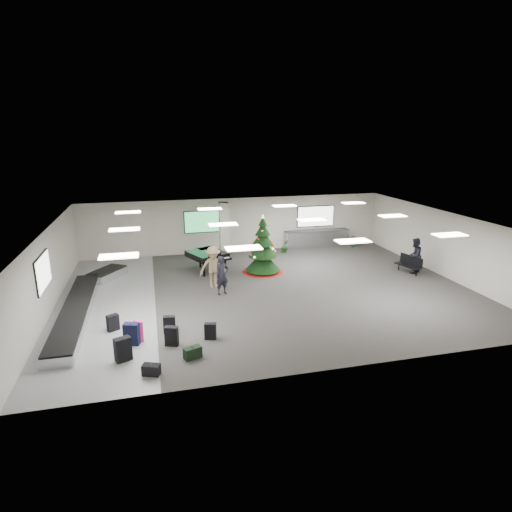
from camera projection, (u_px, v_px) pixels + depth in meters
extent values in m
plane|color=#34322F|center=(268.00, 290.00, 19.37)|extent=(18.00, 18.00, 0.00)
cube|color=beige|center=(237.00, 225.00, 25.45)|extent=(18.00, 0.02, 3.20)
cube|color=beige|center=(334.00, 321.00, 12.40)|extent=(18.00, 0.02, 3.20)
cube|color=beige|center=(48.00, 272.00, 16.82)|extent=(0.02, 14.00, 3.20)
cube|color=beige|center=(444.00, 244.00, 21.03)|extent=(0.02, 14.00, 3.20)
cube|color=silver|center=(269.00, 221.00, 18.48)|extent=(18.00, 14.00, 0.02)
cube|color=gray|center=(106.00, 305.00, 17.73)|extent=(4.00, 14.00, 0.01)
cube|color=beige|center=(224.00, 231.00, 23.91)|extent=(0.50, 0.50, 3.20)
cube|color=green|center=(203.00, 222.00, 24.85)|extent=(2.20, 0.08, 1.30)
cube|color=white|center=(316.00, 216.00, 26.49)|extent=(2.40, 0.08, 1.30)
cube|color=white|center=(43.00, 272.00, 15.81)|extent=(0.08, 2.10, 1.30)
cube|color=white|center=(119.00, 256.00, 13.37)|extent=(1.20, 0.60, 0.04)
cube|color=white|center=(124.00, 229.00, 17.10)|extent=(1.20, 0.60, 0.04)
cube|color=white|center=(128.00, 212.00, 20.83)|extent=(1.20, 0.60, 0.04)
cube|color=white|center=(244.00, 248.00, 14.30)|extent=(1.20, 0.60, 0.04)
cube|color=white|center=(223.00, 224.00, 18.03)|extent=(1.20, 0.60, 0.04)
cube|color=white|center=(210.00, 209.00, 21.76)|extent=(1.20, 0.60, 0.04)
cube|color=white|center=(353.00, 241.00, 15.24)|extent=(1.20, 0.60, 0.04)
cube|color=white|center=(312.00, 220.00, 18.97)|extent=(1.20, 0.60, 0.04)
cube|color=white|center=(284.00, 206.00, 22.70)|extent=(1.20, 0.60, 0.04)
cube|color=white|center=(450.00, 235.00, 16.18)|extent=(1.20, 0.60, 0.04)
cube|color=white|center=(392.00, 216.00, 19.91)|extent=(1.20, 0.60, 0.04)
cube|color=white|center=(353.00, 203.00, 23.64)|extent=(1.20, 0.60, 0.04)
cube|color=silver|center=(76.00, 312.00, 16.51)|extent=(1.00, 8.00, 0.38)
cube|color=black|center=(75.00, 307.00, 16.45)|extent=(0.95, 7.90, 0.05)
cube|color=silver|center=(107.00, 274.00, 20.98)|extent=(1.97, 2.21, 0.38)
cube|color=black|center=(107.00, 270.00, 20.93)|extent=(1.87, 2.10, 0.05)
cube|color=silver|center=(317.00, 239.00, 26.59)|extent=(4.00, 0.60, 1.05)
cube|color=#302F32|center=(317.00, 230.00, 26.45)|extent=(4.05, 0.65, 0.04)
cube|color=black|center=(123.00, 349.00, 13.26)|extent=(0.57, 0.45, 0.77)
cube|color=black|center=(122.00, 338.00, 13.15)|extent=(0.10, 0.16, 0.02)
cube|color=black|center=(172.00, 336.00, 14.24)|extent=(0.48, 0.35, 0.67)
cube|color=black|center=(171.00, 327.00, 14.15)|extent=(0.07, 0.14, 0.02)
cube|color=#F31F7F|center=(135.00, 332.00, 14.45)|extent=(0.52, 0.36, 0.74)
cube|color=black|center=(135.00, 321.00, 14.35)|extent=(0.06, 0.16, 0.02)
cube|color=black|center=(169.00, 324.00, 15.18)|extent=(0.44, 0.29, 0.62)
cube|color=black|center=(169.00, 316.00, 15.10)|extent=(0.05, 0.14, 0.02)
cube|color=black|center=(132.00, 334.00, 14.28)|extent=(0.56, 0.42, 0.76)
cube|color=black|center=(131.00, 323.00, 14.17)|extent=(0.08, 0.17, 0.02)
cube|color=black|center=(193.00, 353.00, 13.46)|extent=(0.62, 0.46, 0.37)
cube|color=black|center=(192.00, 347.00, 13.41)|extent=(0.08, 0.17, 0.02)
cube|color=black|center=(210.00, 331.00, 14.69)|extent=(0.44, 0.31, 0.58)
cube|color=black|center=(210.00, 323.00, 14.61)|extent=(0.06, 0.13, 0.02)
cube|color=black|center=(113.00, 323.00, 15.33)|extent=(0.47, 0.41, 0.60)
cube|color=black|center=(112.00, 315.00, 15.24)|extent=(0.10, 0.14, 0.02)
cube|color=black|center=(151.00, 370.00, 12.52)|extent=(0.58, 0.45, 0.33)
cube|color=black|center=(151.00, 364.00, 12.47)|extent=(0.09, 0.17, 0.02)
cone|color=#68090A|center=(263.00, 271.00, 21.91)|extent=(2.11, 2.11, 0.13)
cylinder|color=#3F2819|center=(263.00, 267.00, 21.85)|extent=(0.13, 0.13, 0.56)
cone|color=black|center=(263.00, 260.00, 21.76)|extent=(1.78, 1.78, 1.00)
cone|color=black|center=(263.00, 248.00, 21.58)|extent=(1.44, 1.44, 0.89)
cone|color=black|center=(263.00, 237.00, 21.42)|extent=(1.11, 1.11, 0.78)
cone|color=black|center=(263.00, 229.00, 21.30)|extent=(0.78, 0.78, 0.67)
cone|color=black|center=(263.00, 221.00, 21.20)|extent=(0.44, 0.44, 0.50)
cone|color=#FFE566|center=(263.00, 216.00, 21.13)|extent=(0.18, 0.18, 0.20)
cube|color=black|center=(207.00, 255.00, 21.91)|extent=(2.21, 2.32, 0.29)
cube|color=black|center=(217.00, 261.00, 21.18)|extent=(1.51, 0.89, 0.10)
cube|color=white|center=(218.00, 259.00, 21.14)|extent=(1.30, 0.67, 0.02)
cube|color=black|center=(214.00, 254.00, 21.30)|extent=(0.68, 0.32, 0.23)
cylinder|color=black|center=(204.00, 270.00, 21.13)|extent=(0.10, 0.10, 0.71)
cylinder|color=black|center=(225.00, 265.00, 21.86)|extent=(0.10, 0.10, 0.71)
cylinder|color=black|center=(200.00, 261.00, 22.61)|extent=(0.10, 0.10, 0.71)
cube|color=black|center=(408.00, 266.00, 21.64)|extent=(0.82, 1.48, 0.06)
cylinder|color=black|center=(414.00, 273.00, 21.17)|extent=(0.06, 0.06, 0.38)
cylinder|color=black|center=(401.00, 266.00, 22.22)|extent=(0.06, 0.06, 0.38)
cube|color=black|center=(412.00, 260.00, 21.62)|extent=(0.41, 1.37, 0.47)
imported|color=black|center=(222.00, 275.00, 18.66)|extent=(0.74, 0.62, 1.73)
imported|color=#8F7758|center=(213.00, 267.00, 19.52)|extent=(1.26, 0.74, 1.93)
imported|color=black|center=(414.00, 256.00, 21.57)|extent=(1.10, 1.04, 1.80)
imported|color=#164516|center=(285.00, 246.00, 25.40)|extent=(0.53, 0.49, 0.79)
imported|color=#164516|center=(354.00, 241.00, 26.80)|extent=(0.48, 0.48, 0.71)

